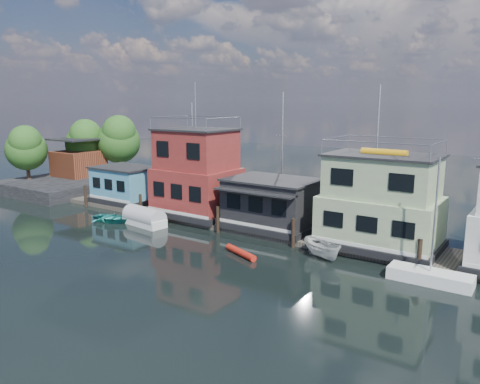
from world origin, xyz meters
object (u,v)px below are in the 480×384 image
Objects in this scene: day_sailer at (430,276)px; red_kayak at (241,252)px; houseboat_green at (381,203)px; motorboat at (322,249)px; houseboat_dark at (272,203)px; houseboat_blue at (126,184)px; houseboat_red at (197,174)px; tarp_runabout at (144,218)px; dinghy_teal at (111,218)px.

day_sailer is 2.34× the size of red_kayak.
houseboat_green reaches higher than motorboat.
houseboat_green reaches higher than houseboat_dark.
motorboat is (23.86, -3.87, -1.52)m from houseboat_blue.
motorboat is at bearing -15.10° from houseboat_red.
houseboat_green is at bearing 136.51° from day_sailer.
houseboat_dark is at bearing -0.06° from houseboat_blue.
houseboat_dark reaches higher than tarp_runabout.
houseboat_dark is at bearing 31.14° from tarp_runabout.
houseboat_blue reaches higher than dinghy_teal.
houseboat_red reaches higher than tarp_runabout.
tarp_runabout is (-19.18, -4.60, -2.90)m from houseboat_green.
motorboat is at bearing 50.31° from red_kayak.
day_sailer is at bearing -17.26° from houseboat_dark.
houseboat_red is at bearing 71.57° from tarp_runabout.
houseboat_green is (17.00, 0.00, -0.55)m from houseboat_red.
day_sailer is at bearing 7.84° from tarp_runabout.
houseboat_blue is 1.77× the size of dinghy_teal.
day_sailer is (21.52, -4.22, -3.66)m from houseboat_red.
motorboat is at bearing 9.43° from tarp_runabout.
houseboat_blue is at bearing 154.82° from tarp_runabout.
houseboat_blue is at bearing 107.08° from motorboat.
houseboat_red is 3.28× the size of dinghy_teal.
motorboat is (6.36, -3.85, -1.74)m from houseboat_dark.
red_kayak is (14.77, -1.05, -0.14)m from dinghy_teal.
houseboat_green is at bearing -7.99° from motorboat.
houseboat_red is 15.26m from motorboat.
dinghy_teal is at bearing -134.65° from houseboat_red.
houseboat_dark is at bearing 85.08° from motorboat.
houseboat_blue is 7.08m from dinghy_teal.
houseboat_blue is 1.97× the size of red_kayak.
dinghy_teal reaches higher than red_kayak.
houseboat_green is 1.11× the size of day_sailer.
day_sailer reaches higher than houseboat_blue.
houseboat_dark is 1.66× the size of tarp_runabout.
day_sailer reaches higher than red_kayak.
dinghy_teal is at bearing -53.42° from houseboat_blue.
houseboat_red is at bearing 0.00° from houseboat_blue.
houseboat_green is at bearing -84.93° from dinghy_teal.
tarp_runabout is at bearing -166.53° from houseboat_green.
houseboat_blue is 20.05m from red_kayak.
houseboat_blue is 26.53m from houseboat_green.
day_sailer is 26.97m from dinghy_teal.
houseboat_blue is 1.82× the size of motorboat.
tarp_runabout is (-16.54, -0.72, -0.03)m from motorboat.
motorboat is 5.69m from red_kayak.
houseboat_red is 8.18m from houseboat_dark.
houseboat_green is at bearing 20.41° from tarp_runabout.
dinghy_teal is 3.38m from tarp_runabout.
houseboat_red is 12.05m from red_kayak.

